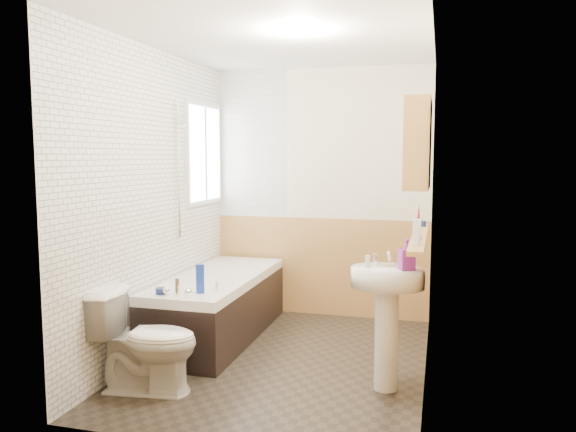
{
  "coord_description": "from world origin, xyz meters",
  "views": [
    {
      "loc": [
        1.17,
        -4.16,
        1.63
      ],
      "look_at": [
        0.0,
        0.15,
        1.15
      ],
      "focal_mm": 35.0,
      "sensor_mm": 36.0,
      "label": 1
    }
  ],
  "objects_px": {
    "bathtub": "(218,305)",
    "pine_shelf": "(419,237)",
    "sink": "(387,303)",
    "medicine_cabinet": "(418,144)",
    "toilet": "(146,341)"
  },
  "relations": [
    {
      "from": "bathtub",
      "to": "pine_shelf",
      "type": "bearing_deg",
      "value": -19.0
    },
    {
      "from": "medicine_cabinet",
      "to": "toilet",
      "type": "bearing_deg",
      "value": -158.09
    },
    {
      "from": "medicine_cabinet",
      "to": "pine_shelf",
      "type": "bearing_deg",
      "value": -74.43
    },
    {
      "from": "bathtub",
      "to": "sink",
      "type": "bearing_deg",
      "value": -25.84
    },
    {
      "from": "pine_shelf",
      "to": "sink",
      "type": "bearing_deg",
      "value": -142.92
    },
    {
      "from": "toilet",
      "to": "sink",
      "type": "bearing_deg",
      "value": -80.59
    },
    {
      "from": "bathtub",
      "to": "toilet",
      "type": "xyz_separation_m",
      "value": [
        -0.03,
        -1.22,
        0.06
      ]
    },
    {
      "from": "bathtub",
      "to": "toilet",
      "type": "bearing_deg",
      "value": -91.41
    },
    {
      "from": "bathtub",
      "to": "sink",
      "type": "xyz_separation_m",
      "value": [
        1.57,
        -0.76,
        0.32
      ]
    },
    {
      "from": "sink",
      "to": "medicine_cabinet",
      "type": "height_order",
      "value": "medicine_cabinet"
    },
    {
      "from": "toilet",
      "to": "bathtub",
      "type": "bearing_deg",
      "value": -8.09
    },
    {
      "from": "sink",
      "to": "pine_shelf",
      "type": "xyz_separation_m",
      "value": [
        0.2,
        0.15,
        0.44
      ]
    },
    {
      "from": "sink",
      "to": "pine_shelf",
      "type": "bearing_deg",
      "value": 24.43
    },
    {
      "from": "toilet",
      "to": "sink",
      "type": "relative_size",
      "value": 0.74
    },
    {
      "from": "pine_shelf",
      "to": "bathtub",
      "type": "bearing_deg",
      "value": 161.0
    }
  ]
}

